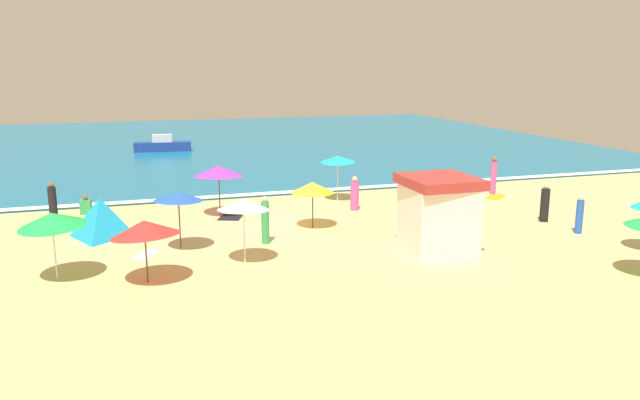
% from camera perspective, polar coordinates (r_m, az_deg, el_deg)
% --- Properties ---
extents(ground_plane, '(60.00, 60.00, 0.00)m').
position_cam_1_polar(ground_plane, '(25.55, -2.94, -2.46)').
color(ground_plane, '#D8B775').
extents(ocean_water, '(60.00, 44.00, 0.10)m').
position_cam_1_polar(ocean_water, '(52.68, -10.60, 5.19)').
color(ocean_water, '#146B93').
rests_on(ocean_water, ground_plane).
extents(wave_breaker_foam, '(57.00, 0.70, 0.01)m').
position_cam_1_polar(wave_breaker_foam, '(31.50, -5.81, 0.57)').
color(wave_breaker_foam, white).
rests_on(wave_breaker_foam, ocean_water).
extents(lifeguard_cabana, '(2.41, 2.59, 2.76)m').
position_cam_1_polar(lifeguard_cabana, '(22.11, 10.87, -1.31)').
color(lifeguard_cabana, white).
rests_on(lifeguard_cabana, ground_plane).
extents(beach_umbrella_0, '(2.38, 2.39, 2.30)m').
position_cam_1_polar(beach_umbrella_0, '(20.60, -7.11, -0.38)').
color(beach_umbrella_0, silver).
rests_on(beach_umbrella_0, ground_plane).
extents(beach_umbrella_1, '(2.87, 2.87, 2.23)m').
position_cam_1_polar(beach_umbrella_1, '(20.54, -23.59, -1.68)').
color(beach_umbrella_1, silver).
rests_on(beach_umbrella_1, ground_plane).
extents(beach_umbrella_2, '(1.91, 1.92, 1.90)m').
position_cam_1_polar(beach_umbrella_2, '(24.97, -0.69, 1.16)').
color(beach_umbrella_2, '#4C3823').
rests_on(beach_umbrella_2, ground_plane).
extents(beach_umbrella_3, '(2.90, 2.91, 2.30)m').
position_cam_1_polar(beach_umbrella_3, '(27.33, -9.37, 2.67)').
color(beach_umbrella_3, '#4C3823').
rests_on(beach_umbrella_3, ground_plane).
extents(beach_umbrella_4, '(2.41, 2.40, 2.18)m').
position_cam_1_polar(beach_umbrella_4, '(22.44, -12.99, 0.32)').
color(beach_umbrella_4, '#4C3823').
rests_on(beach_umbrella_4, ground_plane).
extents(beach_umbrella_5, '(2.89, 2.91, 2.07)m').
position_cam_1_polar(beach_umbrella_5, '(19.41, -15.94, -2.52)').
color(beach_umbrella_5, '#4C3823').
rests_on(beach_umbrella_5, ground_plane).
extents(beach_umbrella_8, '(2.41, 2.41, 2.27)m').
position_cam_1_polar(beach_umbrella_8, '(29.91, 1.65, 3.81)').
color(beach_umbrella_8, silver).
rests_on(beach_umbrella_8, ground_plane).
extents(beach_tent, '(2.19, 2.64, 1.50)m').
position_cam_1_polar(beach_tent, '(25.53, -19.62, -1.47)').
color(beach_tent, '#1999D8').
rests_on(beach_tent, ground_plane).
extents(beachgoer_0, '(0.51, 0.51, 0.86)m').
position_cam_1_polar(beachgoer_0, '(30.38, 8.77, 0.56)').
color(beachgoer_0, white).
rests_on(beachgoer_0, ground_plane).
extents(beachgoer_1, '(0.36, 0.36, 1.81)m').
position_cam_1_polar(beachgoer_1, '(23.05, -5.09, -1.94)').
color(beachgoer_1, green).
rests_on(beachgoer_1, ground_plane).
extents(beachgoer_3, '(0.50, 0.50, 1.62)m').
position_cam_1_polar(beachgoer_3, '(27.87, 20.09, -0.37)').
color(beachgoer_3, black).
rests_on(beachgoer_3, ground_plane).
extents(beachgoer_4, '(0.36, 0.36, 1.65)m').
position_cam_1_polar(beachgoer_4, '(28.82, -23.51, -0.20)').
color(beachgoer_4, black).
rests_on(beachgoer_4, ground_plane).
extents(beachgoer_5, '(0.51, 0.51, 0.87)m').
position_cam_1_polar(beachgoer_5, '(29.47, -20.86, -0.53)').
color(beachgoer_5, green).
rests_on(beachgoer_5, ground_plane).
extents(beachgoer_6, '(0.41, 0.41, 1.96)m').
position_cam_1_polar(beachgoer_6, '(32.88, 15.78, 2.20)').
color(beachgoer_6, '#D84CA5').
rests_on(beachgoer_6, ground_plane).
extents(beachgoer_7, '(0.52, 0.52, 1.57)m').
position_cam_1_polar(beachgoer_7, '(28.27, 3.23, 0.52)').
color(beachgoer_7, '#D84CA5').
rests_on(beachgoer_7, ground_plane).
extents(beachgoer_8, '(0.33, 0.33, 1.57)m').
position_cam_1_polar(beachgoer_8, '(26.40, 22.90, -1.26)').
color(beachgoer_8, blue).
rests_on(beachgoer_8, ground_plane).
extents(beach_towel_0, '(1.57, 1.53, 0.01)m').
position_cam_1_polar(beach_towel_0, '(32.39, 15.95, 0.30)').
color(beach_towel_0, orange).
rests_on(beach_towel_0, ground_plane).
extents(beach_towel_1, '(1.32, 1.42, 0.01)m').
position_cam_1_polar(beach_towel_1, '(27.26, -8.29, -1.61)').
color(beach_towel_1, black).
rests_on(beach_towel_1, ground_plane).
extents(beach_towel_2, '(1.10, 1.35, 0.01)m').
position_cam_1_polar(beach_towel_2, '(22.71, -15.72, -4.84)').
color(beach_towel_2, white).
rests_on(beach_towel_2, ground_plane).
extents(small_boat_0, '(4.26, 1.37, 1.27)m').
position_cam_1_polar(small_boat_0, '(48.15, -14.36, 4.92)').
color(small_boat_0, navy).
rests_on(small_boat_0, ocean_water).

